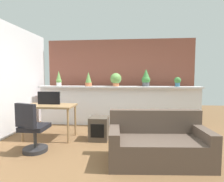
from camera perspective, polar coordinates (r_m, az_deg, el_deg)
name	(u,v)px	position (r m, az deg, el deg)	size (l,w,h in m)	color
ground_plane	(110,155)	(3.38, -0.57, -19.41)	(12.00, 12.00, 0.00)	brown
divider_wall	(118,106)	(5.15, 1.86, -4.85)	(4.45, 0.16, 1.07)	silver
plant_shelf	(118,87)	(5.05, 1.84, 1.29)	(4.45, 0.37, 0.04)	silver
brick_wall_behind	(119,81)	(5.69, 2.28, 3.27)	(4.45, 0.10, 2.50)	brown
potted_plant_0	(59,79)	(5.45, -16.26, 3.63)	(0.16, 0.16, 0.43)	silver
potted_plant_1	(88,79)	(5.13, -7.36, 3.67)	(0.18, 0.18, 0.39)	#C66B42
potted_plant_2	(116,79)	(5.05, 1.21, 3.73)	(0.31, 0.31, 0.36)	#C66B42
potted_plant_3	(146,78)	(5.09, 10.54, 3.96)	(0.23, 0.23, 0.47)	#4C4C51
potted_plant_4	(177,81)	(5.15, 19.75, 2.86)	(0.18, 0.18, 0.25)	#386B84
desk	(50,109)	(4.28, -18.88, -5.24)	(1.10, 0.60, 0.75)	#99754C
tv_monitor	(49,98)	(4.34, -19.08, -2.07)	(0.51, 0.04, 0.29)	black
office_chair	(32,131)	(3.66, -23.59, -11.47)	(0.50, 0.50, 0.91)	#262628
side_cube_shelf	(99,128)	(4.06, -4.11, -11.53)	(0.40, 0.41, 0.50)	#4C4238
couch	(158,144)	(3.16, 14.07, -15.78)	(1.62, 0.88, 0.80)	brown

